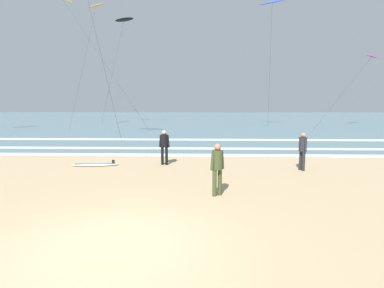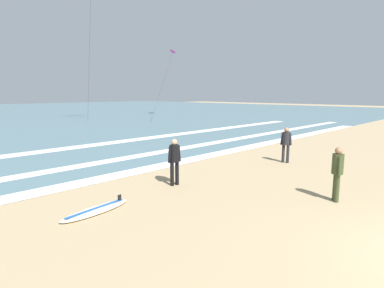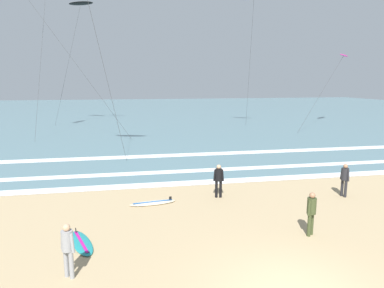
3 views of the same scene
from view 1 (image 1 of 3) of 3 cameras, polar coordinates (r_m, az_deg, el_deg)
The scene contains 13 objects.
ground_plane at distance 6.29m, azimuth -15.39°, elevation -18.53°, with size 160.00×160.00×0.00m, color tan.
ocean_surface at distance 60.42m, azimuth 0.14°, elevation 5.07°, with size 140.00×90.00×0.01m, color slate.
wave_foam_shoreline at distance 16.23m, azimuth -8.50°, elevation -2.12°, with size 51.93×0.90×0.01m, color white.
wave_foam_mid_break at distance 18.50m, azimuth -2.48°, elevation -0.84°, with size 55.33×0.78×0.01m, color white.
wave_foam_outer_break at distance 23.08m, azimuth 0.63°, elevation 0.86°, with size 47.16×1.07×0.01m, color white.
surfer_left_near at distance 13.46m, azimuth -5.39°, elevation -0.02°, with size 0.52×0.32×1.60m.
surfer_mid_group at distance 13.08m, azimuth 20.67°, elevation -0.71°, with size 0.32×0.51×1.60m.
surfer_foreground_main at distance 8.87m, azimuth 4.94°, elevation -4.02°, with size 0.47×0.37×1.60m.
surfboard_right_spare at distance 14.07m, azimuth -18.28°, elevation -3.80°, with size 2.16×0.87×0.25m.
kite_blue_low_near at distance 38.02m, azimuth 15.30°, elevation 24.85°, with size 3.12×4.96×14.46m.
kite_magenta_high_left at distance 43.67m, azimuth 31.47°, elevation 14.23°, with size 10.52×7.77×8.84m.
kite_black_far_left at distance 45.33m, azimuth -13.06°, elevation 22.32°, with size 5.58×2.06×14.67m.
kite_orange_distant_high at distance 45.72m, azimuth -18.12°, elevation 24.05°, with size 3.17×11.40×16.28m.
Camera 1 is at (1.75, -5.38, 2.75)m, focal length 27.50 mm.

